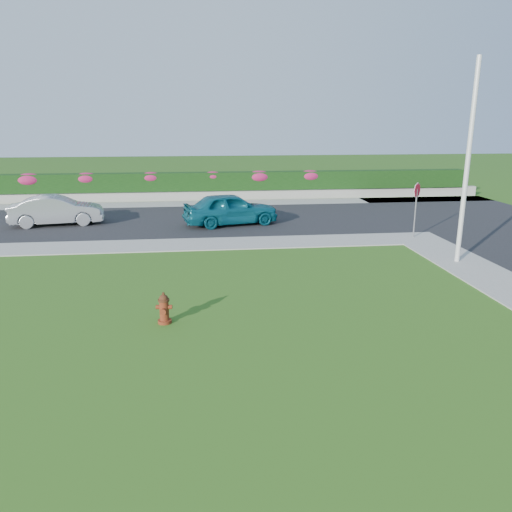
{
  "coord_description": "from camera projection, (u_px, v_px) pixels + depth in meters",
  "views": [
    {
      "loc": [
        -2.05,
        -10.45,
        4.82
      ],
      "look_at": [
        -0.41,
        3.77,
        0.9
      ],
      "focal_mm": 35.0,
      "sensor_mm": 36.0,
      "label": 1
    }
  ],
  "objects": [
    {
      "name": "flower_clump_c",
      "position": [
        151.0,
        177.0,
        30.23
      ],
      "size": [
        1.31,
        0.85,
        0.66
      ],
      "primitive_type": "ellipsoid",
      "color": "#BF2068",
      "rests_on": "hedge"
    },
    {
      "name": "sidewalk_far",
      "position": [
        99.0,
        247.0,
        19.46
      ],
      "size": [
        24.0,
        2.0,
        0.04
      ],
      "primitive_type": "cube",
      "color": "gray",
      "rests_on": "ground"
    },
    {
      "name": "sedan_teal",
      "position": [
        231.0,
        209.0,
        23.34
      ],
      "size": [
        4.69,
        2.76,
        1.5
      ],
      "primitive_type": "imported",
      "rotation": [
        0.0,
        0.0,
        1.81
      ],
      "color": "#0E596B",
      "rests_on": "street_far"
    },
    {
      "name": "retaining_wall",
      "position": [
        216.0,
        195.0,
        30.96
      ],
      "size": [
        34.0,
        0.4,
        0.6
      ],
      "primitive_type": "cube",
      "color": "gray",
      "rests_on": "ground"
    },
    {
      "name": "sedan_silver",
      "position": [
        57.0,
        210.0,
        23.31
      ],
      "size": [
        4.34,
        2.06,
        1.37
      ],
      "primitive_type": "imported",
      "rotation": [
        0.0,
        0.0,
        1.72
      ],
      "color": "#919498",
      "rests_on": "street_far"
    },
    {
      "name": "hedge",
      "position": [
        215.0,
        181.0,
        30.83
      ],
      "size": [
        32.0,
        0.9,
        1.1
      ],
      "primitive_type": "cube",
      "color": "black",
      "rests_on": "retaining_wall"
    },
    {
      "name": "flower_clump_a",
      "position": [
        29.0,
        180.0,
        29.46
      ],
      "size": [
        1.54,
        0.99,
        0.77
      ],
      "primitive_type": "ellipsoid",
      "color": "#BF2068",
      "rests_on": "hedge"
    },
    {
      "name": "flower_clump_d",
      "position": [
        213.0,
        176.0,
        30.63
      ],
      "size": [
        1.18,
        0.76,
        0.59
      ],
      "primitive_type": "ellipsoid",
      "color": "#BF2068",
      "rests_on": "hedge"
    },
    {
      "name": "ground",
      "position": [
        292.0,
        336.0,
        11.51
      ],
      "size": [
        120.0,
        120.0,
        0.0
      ],
      "primitive_type": "plane",
      "color": "black",
      "rests_on": "ground"
    },
    {
      "name": "flower_clump_e",
      "position": [
        259.0,
        177.0,
        30.97
      ],
      "size": [
        1.48,
        0.95,
        0.74
      ],
      "primitive_type": "ellipsoid",
      "color": "#BF2068",
      "rests_on": "hedge"
    },
    {
      "name": "flower_clump_b",
      "position": [
        87.0,
        178.0,
        29.81
      ],
      "size": [
        1.39,
        0.89,
        0.69
      ],
      "primitive_type": "ellipsoid",
      "color": "#BF2068",
      "rests_on": "hedge"
    },
    {
      "name": "fire_hydrant",
      "position": [
        164.0,
        309.0,
        12.14
      ],
      "size": [
        0.4,
        0.38,
        0.78
      ],
      "rotation": [
        0.0,
        0.0,
        -0.09
      ],
      "color": "#58110D",
      "rests_on": "ground"
    },
    {
      "name": "sidewalk_beyond",
      "position": [
        217.0,
        203.0,
        29.6
      ],
      "size": [
        34.0,
        2.0,
        0.04
      ],
      "primitive_type": "cube",
      "color": "gray",
      "rests_on": "ground"
    },
    {
      "name": "street_far",
      "position": [
        139.0,
        221.0,
        24.36
      ],
      "size": [
        26.0,
        8.0,
        0.04
      ],
      "primitive_type": "cube",
      "color": "black",
      "rests_on": "ground"
    },
    {
      "name": "curb_corner",
      "position": [
        417.0,
        238.0,
        20.9
      ],
      "size": [
        2.0,
        2.0,
        0.04
      ],
      "primitive_type": "cube",
      "color": "gray",
      "rests_on": "ground"
    },
    {
      "name": "utility_pole",
      "position": [
        467.0,
        164.0,
        16.56
      ],
      "size": [
        0.16,
        0.16,
        6.79
      ],
      "primitive_type": "cylinder",
      "color": "silver",
      "rests_on": "ground"
    },
    {
      "name": "stop_sign",
      "position": [
        417.0,
        198.0,
        20.59
      ],
      "size": [
        0.48,
        0.44,
        2.33
      ],
      "rotation": [
        0.0,
        0.0,
        0.36
      ],
      "color": "slate",
      "rests_on": "ground"
    },
    {
      "name": "flower_clump_f",
      "position": [
        310.0,
        176.0,
        31.32
      ],
      "size": [
        1.42,
        0.91,
        0.71
      ],
      "primitive_type": "ellipsoid",
      "color": "#BF2068",
      "rests_on": "hedge"
    }
  ]
}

